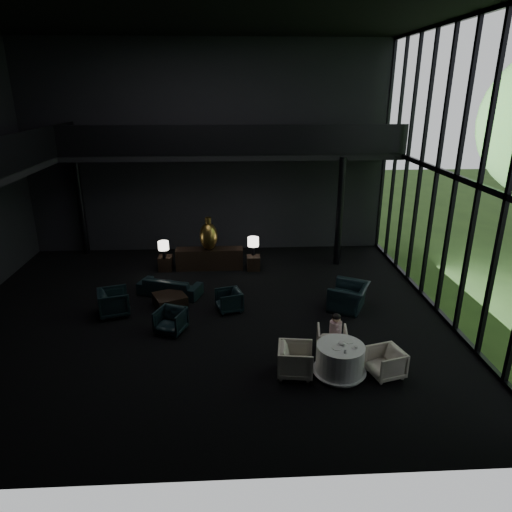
{
  "coord_description": "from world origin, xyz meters",
  "views": [
    {
      "loc": [
        0.91,
        -11.96,
        6.24
      ],
      "look_at": [
        1.56,
        0.5,
        1.65
      ],
      "focal_mm": 32.0,
      "sensor_mm": 36.0,
      "label": 1
    }
  ],
  "objects_px": {
    "dining_chair_east": "(386,362)",
    "dining_chair_west": "(296,358)",
    "bronze_urn": "(209,236)",
    "window_armchair": "(349,291)",
    "child": "(336,326)",
    "side_table_left": "(166,263)",
    "console": "(210,259)",
    "table_lamp_right": "(253,242)",
    "table_lamp_left": "(163,246)",
    "coffee_table": "(170,301)",
    "dining_chair_north": "(332,340)",
    "lounge_armchair_east": "(229,300)",
    "lounge_armchair_south": "(171,320)",
    "side_table_right": "(253,263)",
    "dining_table": "(340,362)",
    "lounge_armchair_west": "(114,300)",
    "sofa": "(170,284)"
  },
  "relations": [
    {
      "from": "dining_chair_east",
      "to": "dining_chair_west",
      "type": "bearing_deg",
      "value": -109.85
    },
    {
      "from": "bronze_urn",
      "to": "window_armchair",
      "type": "height_order",
      "value": "bronze_urn"
    },
    {
      "from": "child",
      "to": "side_table_left",
      "type": "bearing_deg",
      "value": -49.66
    },
    {
      "from": "console",
      "to": "table_lamp_right",
      "type": "height_order",
      "value": "table_lamp_right"
    },
    {
      "from": "console",
      "to": "table_lamp_left",
      "type": "xyz_separation_m",
      "value": [
        -1.6,
        -0.27,
        0.6
      ]
    },
    {
      "from": "coffee_table",
      "to": "dining_chair_north",
      "type": "xyz_separation_m",
      "value": [
        4.37,
        -2.8,
        0.16
      ]
    },
    {
      "from": "dining_chair_west",
      "to": "lounge_armchair_east",
      "type": "bearing_deg",
      "value": 32.67
    },
    {
      "from": "lounge_armchair_south",
      "to": "dining_chair_north",
      "type": "xyz_separation_m",
      "value": [
        4.15,
        -1.24,
        -0.0
      ]
    },
    {
      "from": "side_table_left",
      "to": "dining_chair_east",
      "type": "distance_m",
      "value": 9.05
    },
    {
      "from": "console",
      "to": "coffee_table",
      "type": "xyz_separation_m",
      "value": [
        -1.07,
        -3.08,
        -0.19
      ]
    },
    {
      "from": "console",
      "to": "coffee_table",
      "type": "distance_m",
      "value": 3.26
    },
    {
      "from": "side_table_right",
      "to": "dining_table",
      "type": "xyz_separation_m",
      "value": [
        1.68,
        -6.63,
        0.07
      ]
    },
    {
      "from": "lounge_armchair_west",
      "to": "child",
      "type": "relative_size",
      "value": 1.5
    },
    {
      "from": "side_table_left",
      "to": "table_lamp_right",
      "type": "xyz_separation_m",
      "value": [
        3.2,
        0.02,
        0.73
      ]
    },
    {
      "from": "lounge_armchair_west",
      "to": "lounge_armchair_east",
      "type": "xyz_separation_m",
      "value": [
        3.34,
        0.08,
        -0.15
      ]
    },
    {
      "from": "lounge_armchair_east",
      "to": "dining_table",
      "type": "distance_m",
      "value": 4.23
    },
    {
      "from": "table_lamp_left",
      "to": "side_table_right",
      "type": "xyz_separation_m",
      "value": [
        3.2,
        0.1,
        -0.73
      ]
    },
    {
      "from": "dining_chair_east",
      "to": "lounge_armchair_west",
      "type": "bearing_deg",
      "value": -131.28
    },
    {
      "from": "bronze_urn",
      "to": "sofa",
      "type": "height_order",
      "value": "bronze_urn"
    },
    {
      "from": "lounge_armchair_east",
      "to": "dining_chair_north",
      "type": "relative_size",
      "value": 0.94
    },
    {
      "from": "bronze_urn",
      "to": "dining_chair_west",
      "type": "relative_size",
      "value": 1.41
    },
    {
      "from": "coffee_table",
      "to": "lounge_armchair_west",
      "type": "bearing_deg",
      "value": -164.14
    },
    {
      "from": "bronze_urn",
      "to": "dining_table",
      "type": "distance_m",
      "value": 7.55
    },
    {
      "from": "table_lamp_left",
      "to": "dining_chair_west",
      "type": "xyz_separation_m",
      "value": [
        3.86,
        -6.47,
        -0.57
      ]
    },
    {
      "from": "side_table_right",
      "to": "dining_chair_west",
      "type": "bearing_deg",
      "value": -84.23
    },
    {
      "from": "console",
      "to": "side_table_right",
      "type": "height_order",
      "value": "console"
    },
    {
      "from": "coffee_table",
      "to": "dining_chair_west",
      "type": "bearing_deg",
      "value": -47.7
    },
    {
      "from": "dining_chair_west",
      "to": "child",
      "type": "distance_m",
      "value": 1.42
    },
    {
      "from": "bronze_urn",
      "to": "side_table_right",
      "type": "bearing_deg",
      "value": -3.61
    },
    {
      "from": "sofa",
      "to": "dining_chair_east",
      "type": "bearing_deg",
      "value": 159.14
    },
    {
      "from": "lounge_armchair_west",
      "to": "dining_table",
      "type": "relative_size",
      "value": 0.77
    },
    {
      "from": "sofa",
      "to": "dining_chair_east",
      "type": "distance_m",
      "value": 7.23
    },
    {
      "from": "table_lamp_left",
      "to": "lounge_armchair_east",
      "type": "height_order",
      "value": "table_lamp_left"
    },
    {
      "from": "child",
      "to": "dining_chair_north",
      "type": "bearing_deg",
      "value": -24.62
    },
    {
      "from": "table_lamp_left",
      "to": "coffee_table",
      "type": "height_order",
      "value": "table_lamp_left"
    },
    {
      "from": "console",
      "to": "dining_chair_east",
      "type": "bearing_deg",
      "value": -58.0
    },
    {
      "from": "console",
      "to": "sofa",
      "type": "distance_m",
      "value": 2.5
    },
    {
      "from": "table_lamp_left",
      "to": "lounge_armchair_east",
      "type": "distance_m",
      "value": 3.97
    },
    {
      "from": "table_lamp_left",
      "to": "dining_chair_north",
      "type": "xyz_separation_m",
      "value": [
        4.89,
        -5.6,
        -0.64
      ]
    },
    {
      "from": "side_table_left",
      "to": "side_table_right",
      "type": "relative_size",
      "value": 1.04
    },
    {
      "from": "console",
      "to": "side_table_right",
      "type": "distance_m",
      "value": 1.61
    },
    {
      "from": "side_table_left",
      "to": "coffee_table",
      "type": "xyz_separation_m",
      "value": [
        0.53,
        -3.01,
        -0.07
      ]
    },
    {
      "from": "side_table_left",
      "to": "dining_chair_east",
      "type": "relative_size",
      "value": 0.76
    },
    {
      "from": "dining_chair_north",
      "to": "dining_chair_east",
      "type": "distance_m",
      "value": 1.46
    },
    {
      "from": "window_armchair",
      "to": "coffee_table",
      "type": "height_order",
      "value": "window_armchair"
    },
    {
      "from": "bronze_urn",
      "to": "table_lamp_right",
      "type": "relative_size",
      "value": 1.76
    },
    {
      "from": "table_lamp_left",
      "to": "dining_table",
      "type": "distance_m",
      "value": 8.18
    },
    {
      "from": "side_table_right",
      "to": "table_lamp_right",
      "type": "relative_size",
      "value": 0.76
    },
    {
      "from": "sofa",
      "to": "lounge_armchair_east",
      "type": "height_order",
      "value": "sofa"
    },
    {
      "from": "coffee_table",
      "to": "child",
      "type": "bearing_deg",
      "value": -32.52
    }
  ]
}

